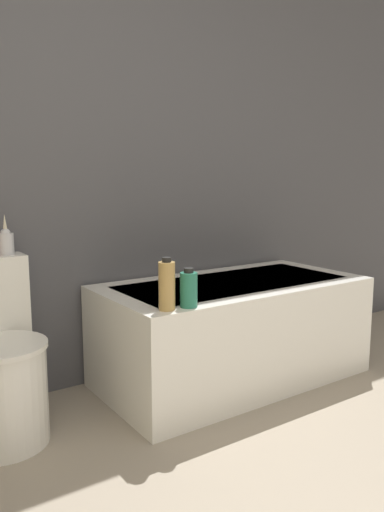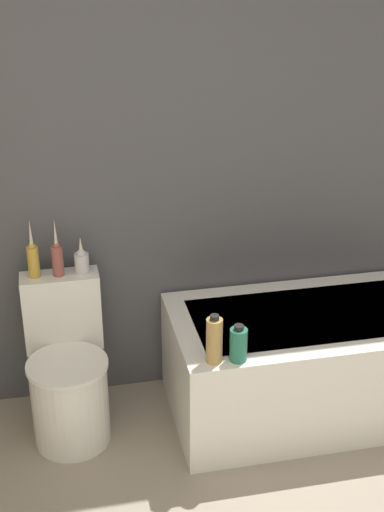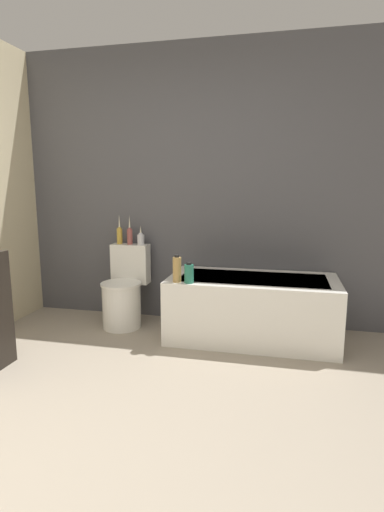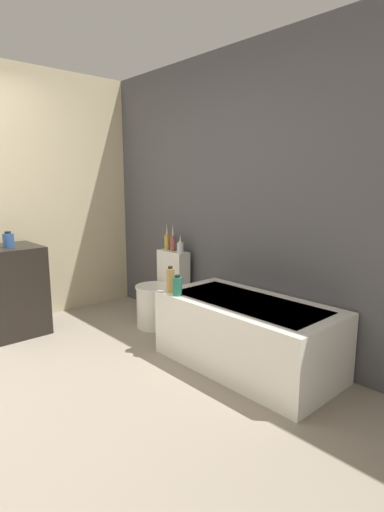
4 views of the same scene
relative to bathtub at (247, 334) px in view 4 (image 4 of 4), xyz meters
name	(u,v)px [view 4 (image 4 of 4)]	position (x,y,z in m)	size (l,w,h in m)	color
wall_back_tiled	(209,198)	(-0.86, 0.41, 1.03)	(6.40, 0.06, 2.60)	#4C4C51
bathtub	(247,334)	(0.00, 0.00, 0.00)	(1.42, 0.72, 0.54)	white
toilet	(160,296)	(-1.21, 0.07, 0.04)	(0.37, 0.51, 0.75)	white
vanity_counter	(14,290)	(-1.99, -1.09, 0.15)	(0.56, 0.49, 0.85)	black
soap_bottle_glass	(8,240)	(-1.93, -1.13, 0.65)	(0.10, 0.10, 0.15)	#335999
vase_gold	(167,241)	(-1.32, 0.26, 0.57)	(0.05, 0.05, 0.28)	gold
vase_silver	(173,242)	(-1.21, 0.25, 0.57)	(0.05, 0.05, 0.28)	#994C47
vase_bronze	(180,246)	(-1.10, 0.25, 0.54)	(0.07, 0.07, 0.18)	silver
shampoo_bottle_tall	(170,280)	(-0.59, -0.29, 0.37)	(0.07, 0.07, 0.22)	tan
shampoo_bottle_short	(177,286)	(-0.49, -0.30, 0.34)	(0.08, 0.08, 0.17)	#267259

